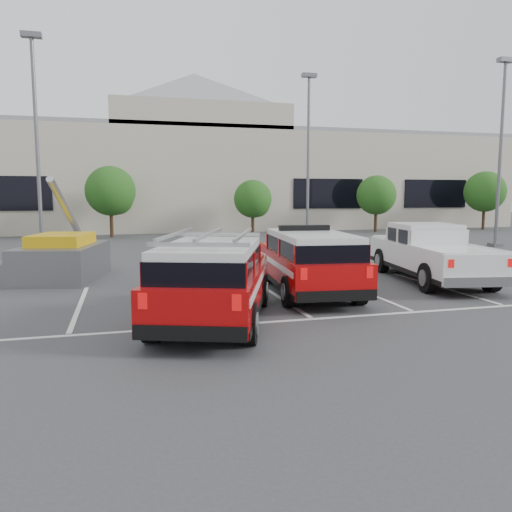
{
  "coord_description": "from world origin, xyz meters",
  "views": [
    {
      "loc": [
        -4.22,
        -13.53,
        2.9
      ],
      "look_at": [
        -0.35,
        0.99,
        1.05
      ],
      "focal_mm": 35.0,
      "sensor_mm": 36.0,
      "label": 1
    }
  ],
  "objects_px": {
    "tree_right": "(377,196)",
    "ladder_suv": "(213,287)",
    "tree_far_right": "(485,193)",
    "convention_building": "(173,174)",
    "tree_mid_left": "(112,193)",
    "fire_chief_suv": "(308,266)",
    "light_pole_right": "(500,153)",
    "tree_mid_right": "(254,200)",
    "utility_rig": "(58,259)",
    "light_pole_left": "(37,145)",
    "white_pickup": "(430,258)",
    "light_pole_mid": "(308,158)"
  },
  "relations": [
    {
      "from": "tree_right",
      "to": "light_pole_left",
      "type": "distance_m",
      "value": 25.3
    },
    {
      "from": "tree_far_right",
      "to": "utility_rig",
      "type": "xyz_separation_m",
      "value": [
        -31.53,
        -17.36,
        -2.34
      ]
    },
    {
      "from": "tree_right",
      "to": "white_pickup",
      "type": "relative_size",
      "value": 0.68
    },
    {
      "from": "convention_building",
      "to": "tree_mid_right",
      "type": "relative_size",
      "value": 15.04
    },
    {
      "from": "tree_far_right",
      "to": "ladder_suv",
      "type": "relative_size",
      "value": 0.85
    },
    {
      "from": "tree_mid_left",
      "to": "light_pole_left",
      "type": "height_order",
      "value": "light_pole_left"
    },
    {
      "from": "tree_mid_right",
      "to": "tree_far_right",
      "type": "xyz_separation_m",
      "value": [
        20.0,
        0.0,
        0.54
      ]
    },
    {
      "from": "tree_mid_right",
      "to": "light_pole_mid",
      "type": "relative_size",
      "value": 0.39
    },
    {
      "from": "tree_mid_left",
      "to": "utility_rig",
      "type": "distance_m",
      "value": 17.59
    },
    {
      "from": "convention_building",
      "to": "tree_mid_left",
      "type": "height_order",
      "value": "convention_building"
    },
    {
      "from": "convention_building",
      "to": "tree_right",
      "type": "relative_size",
      "value": 13.58
    },
    {
      "from": "tree_mid_left",
      "to": "fire_chief_suv",
      "type": "height_order",
      "value": "tree_mid_left"
    },
    {
      "from": "convention_building",
      "to": "ladder_suv",
      "type": "xyz_separation_m",
      "value": [
        -2.49,
        -34.45,
        -3.88
      ]
    },
    {
      "from": "convention_building",
      "to": "utility_rig",
      "type": "relative_size",
      "value": 13.85
    },
    {
      "from": "convention_building",
      "to": "fire_chief_suv",
      "type": "bearing_deg",
      "value": -88.55
    },
    {
      "from": "tree_right",
      "to": "ladder_suv",
      "type": "height_order",
      "value": "tree_right"
    },
    {
      "from": "tree_right",
      "to": "tree_far_right",
      "type": "distance_m",
      "value": 10.0
    },
    {
      "from": "light_pole_left",
      "to": "fire_chief_suv",
      "type": "relative_size",
      "value": 1.75
    },
    {
      "from": "tree_mid_left",
      "to": "fire_chief_suv",
      "type": "distance_m",
      "value": 22.83
    },
    {
      "from": "light_pole_left",
      "to": "white_pickup",
      "type": "bearing_deg",
      "value": -38.32
    },
    {
      "from": "tree_mid_left",
      "to": "utility_rig",
      "type": "height_order",
      "value": "tree_mid_left"
    },
    {
      "from": "convention_building",
      "to": "tree_mid_left",
      "type": "relative_size",
      "value": 12.38
    },
    {
      "from": "tree_mid_right",
      "to": "light_pole_left",
      "type": "height_order",
      "value": "light_pole_left"
    },
    {
      "from": "tree_far_right",
      "to": "light_pole_left",
      "type": "height_order",
      "value": "light_pole_left"
    },
    {
      "from": "convention_building",
      "to": "ladder_suv",
      "type": "height_order",
      "value": "convention_building"
    },
    {
      "from": "tree_mid_left",
      "to": "tree_far_right",
      "type": "bearing_deg",
      "value": 0.0
    },
    {
      "from": "light_pole_left",
      "to": "white_pickup",
      "type": "distance_m",
      "value": 18.11
    },
    {
      "from": "convention_building",
      "to": "tree_right",
      "type": "xyz_separation_m",
      "value": [
        14.91,
        -9.82,
        -1.95
      ]
    },
    {
      "from": "tree_mid_right",
      "to": "utility_rig",
      "type": "xyz_separation_m",
      "value": [
        -11.53,
        -17.36,
        -1.8
      ]
    },
    {
      "from": "tree_mid_left",
      "to": "fire_chief_suv",
      "type": "xyz_separation_m",
      "value": [
        5.89,
        -21.95,
        -2.23
      ]
    },
    {
      "from": "white_pickup",
      "to": "utility_rig",
      "type": "bearing_deg",
      "value": 173.26
    },
    {
      "from": "convention_building",
      "to": "light_pole_mid",
      "type": "relative_size",
      "value": 5.86
    },
    {
      "from": "light_pole_mid",
      "to": "white_pickup",
      "type": "bearing_deg",
      "value": -94.7
    },
    {
      "from": "light_pole_mid",
      "to": "light_pole_right",
      "type": "xyz_separation_m",
      "value": [
        9.0,
        -6.0,
        0.0
      ]
    },
    {
      "from": "convention_building",
      "to": "light_pole_mid",
      "type": "xyz_separation_m",
      "value": [
        6.82,
        -15.86,
        0.47
      ]
    },
    {
      "from": "convention_building",
      "to": "white_pickup",
      "type": "height_order",
      "value": "convention_building"
    },
    {
      "from": "white_pickup",
      "to": "ladder_suv",
      "type": "relative_size",
      "value": 1.14
    },
    {
      "from": "tree_far_right",
      "to": "tree_mid_right",
      "type": "bearing_deg",
      "value": -180.0
    },
    {
      "from": "tree_right",
      "to": "utility_rig",
      "type": "height_order",
      "value": "tree_right"
    },
    {
      "from": "tree_far_right",
      "to": "light_pole_mid",
      "type": "xyz_separation_m",
      "value": [
        -18.09,
        -6.05,
        2.14
      ]
    },
    {
      "from": "tree_right",
      "to": "tree_far_right",
      "type": "height_order",
      "value": "tree_far_right"
    },
    {
      "from": "tree_mid_left",
      "to": "light_pole_right",
      "type": "xyz_separation_m",
      "value": [
        20.91,
        -12.05,
        2.14
      ]
    },
    {
      "from": "light_pole_right",
      "to": "ladder_suv",
      "type": "distance_m",
      "value": 22.64
    },
    {
      "from": "fire_chief_suv",
      "to": "light_pole_right",
      "type": "bearing_deg",
      "value": 39.33
    },
    {
      "from": "convention_building",
      "to": "tree_far_right",
      "type": "distance_m",
      "value": 26.83
    },
    {
      "from": "tree_mid_left",
      "to": "light_pole_mid",
      "type": "relative_size",
      "value": 0.47
    },
    {
      "from": "light_pole_left",
      "to": "tree_far_right",
      "type": "bearing_deg",
      "value": 16.89
    },
    {
      "from": "convention_building",
      "to": "tree_far_right",
      "type": "height_order",
      "value": "convention_building"
    },
    {
      "from": "utility_rig",
      "to": "ladder_suv",
      "type": "bearing_deg",
      "value": -48.46
    },
    {
      "from": "fire_chief_suv",
      "to": "utility_rig",
      "type": "bearing_deg",
      "value": 154.23
    }
  ]
}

